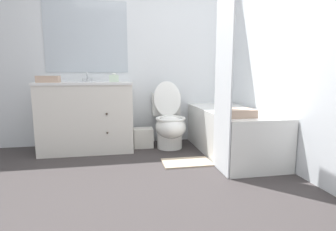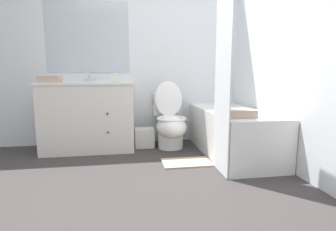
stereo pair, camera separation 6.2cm
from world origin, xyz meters
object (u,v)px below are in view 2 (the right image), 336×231
object	(u,v)px
vanity_cabinet	(89,116)
bath_towel_folded	(239,113)
bathtub	(232,132)
toilet	(170,124)
bath_mat	(187,162)
sink_faucet	(89,79)
wastebasket	(144,138)
hand_towel_folded	(50,79)
tissue_box	(115,78)

from	to	relation	value
vanity_cabinet	bath_towel_folded	world-z (taller)	vanity_cabinet
bathtub	bath_towel_folded	world-z (taller)	bath_towel_folded
toilet	bath_mat	bearing A→B (deg)	-84.02
sink_faucet	bath_mat	world-z (taller)	sink_faucet
bathtub	wastebasket	world-z (taller)	bathtub
vanity_cabinet	wastebasket	distance (m)	0.78
hand_towel_folded	bath_mat	distance (m)	1.87
bathtub	tissue_box	bearing A→B (deg)	159.08
wastebasket	bathtub	bearing A→B (deg)	-25.11
vanity_cabinet	hand_towel_folded	distance (m)	0.63
hand_towel_folded	bath_towel_folded	bearing A→B (deg)	-23.18
hand_towel_folded	bath_towel_folded	world-z (taller)	hand_towel_folded
tissue_box	vanity_cabinet	bearing A→B (deg)	-171.35
toilet	bath_towel_folded	bearing A→B (deg)	-59.25
wastebasket	tissue_box	world-z (taller)	tissue_box
toilet	wastebasket	xyz separation A→B (m)	(-0.34, 0.08, -0.20)
sink_faucet	toilet	world-z (taller)	sink_faucet
tissue_box	sink_faucet	bearing A→B (deg)	156.64
wastebasket	bath_towel_folded	xyz separation A→B (m)	(0.88, -1.00, 0.46)
tissue_box	bath_mat	bearing A→B (deg)	-45.73
vanity_cabinet	wastebasket	world-z (taller)	vanity_cabinet
sink_faucet	hand_towel_folded	xyz separation A→B (m)	(-0.41, -0.34, 0.00)
bath_towel_folded	toilet	bearing A→B (deg)	120.75
vanity_cabinet	wastebasket	xyz separation A→B (m)	(0.71, 0.00, -0.32)
hand_towel_folded	bath_mat	world-z (taller)	hand_towel_folded
tissue_box	bath_mat	xyz separation A→B (m)	(0.77, -0.79, -0.91)
vanity_cabinet	tissue_box	size ratio (longest dim) A/B	9.49
sink_faucet	bath_towel_folded	size ratio (longest dim) A/B	0.49
tissue_box	bath_towel_folded	bearing A→B (deg)	-39.99
vanity_cabinet	toilet	xyz separation A→B (m)	(1.05, -0.08, -0.12)
tissue_box	bath_towel_folded	size ratio (longest dim) A/B	0.42
vanity_cabinet	sink_faucet	bearing A→B (deg)	90.00
vanity_cabinet	wastebasket	size ratio (longest dim) A/B	4.50
toilet	bath_mat	world-z (taller)	toilet
bathtub	tissue_box	world-z (taller)	tissue_box
toilet	hand_towel_folded	size ratio (longest dim) A/B	3.50
bath_mat	sink_faucet	bearing A→B (deg)	139.87
sink_faucet	bathtub	distance (m)	1.97
sink_faucet	bathtub	xyz separation A→B (m)	(1.74, -0.68, -0.63)
vanity_cabinet	bathtub	world-z (taller)	vanity_cabinet
toilet	hand_towel_folded	bearing A→B (deg)	-177.68
tissue_box	toilet	bearing A→B (deg)	-10.66
bathtub	wastebasket	size ratio (longest dim) A/B	6.07
wastebasket	tissue_box	bearing A→B (deg)	172.23
toilet	wastebasket	distance (m)	0.40
wastebasket	bath_mat	distance (m)	0.86
sink_faucet	toilet	xyz separation A→B (m)	(1.05, -0.28, -0.59)
wastebasket	hand_towel_folded	xyz separation A→B (m)	(-1.11, -0.14, 0.79)
wastebasket	bath_towel_folded	world-z (taller)	bath_towel_folded
toilet	bathtub	distance (m)	0.80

